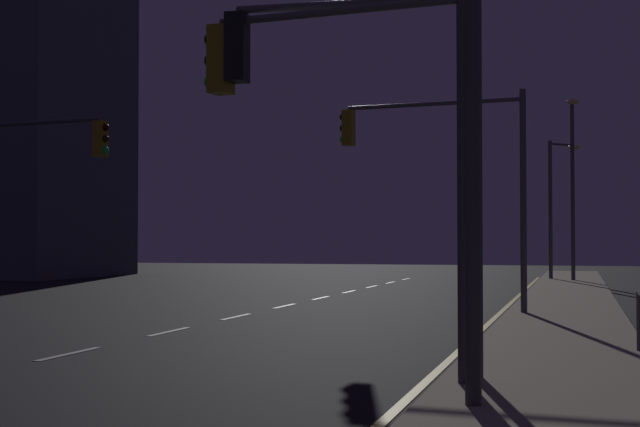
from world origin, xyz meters
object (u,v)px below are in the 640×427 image
at_px(traffic_light_mid_left, 341,105).
at_px(street_lamp_mid_block, 573,174).
at_px(street_lamp_across_street, 449,7).
at_px(traffic_light_far_left, 360,100).
at_px(street_lamp_far_end, 555,195).
at_px(traffic_light_far_right, 42,172).
at_px(traffic_light_far_center, 440,156).

xyz_separation_m(traffic_light_mid_left, street_lamp_mid_block, (2.81, 31.84, 1.25)).
relative_size(street_lamp_mid_block, street_lamp_across_street, 1.13).
height_order(traffic_light_far_left, street_lamp_across_street, street_lamp_across_street).
relative_size(traffic_light_mid_left, street_lamp_far_end, 0.78).
xyz_separation_m(traffic_light_far_left, street_lamp_across_street, (1.47, -2.02, 0.67)).
bearing_deg(traffic_light_far_left, street_lamp_mid_block, 85.29).
relative_size(traffic_light_far_right, traffic_light_far_left, 1.03).
bearing_deg(traffic_light_mid_left, street_lamp_far_end, 86.63).
xyz_separation_m(traffic_light_far_right, traffic_light_far_left, (11.07, -9.99, 0.04)).
distance_m(traffic_light_far_center, traffic_light_mid_left, 12.05).
bearing_deg(traffic_light_far_left, street_lamp_far_end, 86.95).
relative_size(street_lamp_mid_block, street_lamp_far_end, 1.25).
bearing_deg(street_lamp_far_end, traffic_light_far_right, -118.57).
height_order(traffic_light_mid_left, street_lamp_mid_block, street_lamp_mid_block).
height_order(traffic_light_far_center, traffic_light_mid_left, traffic_light_far_center).
distance_m(street_lamp_mid_block, street_lamp_across_street, 33.64).
distance_m(traffic_light_mid_left, traffic_light_far_left, 0.32).
xyz_separation_m(traffic_light_far_center, traffic_light_mid_left, (0.40, -12.03, -0.40)).
bearing_deg(street_lamp_across_street, traffic_light_far_left, 125.97).
xyz_separation_m(traffic_light_mid_left, traffic_light_far_left, (0.20, 0.24, 0.09)).
height_order(traffic_light_mid_left, traffic_light_far_right, traffic_light_far_right).
relative_size(traffic_light_mid_left, street_lamp_across_street, 0.70).
bearing_deg(street_lamp_across_street, street_lamp_far_end, 89.48).
relative_size(traffic_light_far_center, street_lamp_across_street, 0.77).
distance_m(traffic_light_far_right, street_lamp_far_end, 26.89).
bearing_deg(traffic_light_mid_left, traffic_light_far_right, 136.74).
height_order(traffic_light_mid_left, street_lamp_far_end, street_lamp_far_end).
bearing_deg(street_lamp_across_street, street_lamp_mid_block, 88.06).
height_order(traffic_light_far_center, street_lamp_mid_block, street_lamp_mid_block).
bearing_deg(street_lamp_far_end, traffic_light_mid_left, -93.37).
height_order(traffic_light_far_center, traffic_light_far_right, traffic_light_far_center).
bearing_deg(traffic_light_far_center, street_lamp_across_street, -81.50).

